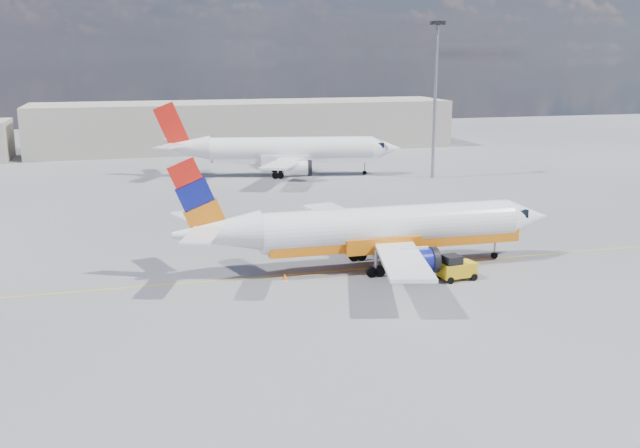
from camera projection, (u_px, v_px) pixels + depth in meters
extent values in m
plane|color=#57575C|center=(347.00, 283.00, 50.54)|extent=(240.00, 240.00, 0.00)
cube|color=gold|center=(335.00, 271.00, 53.36)|extent=(70.00, 0.15, 0.01)
cube|color=#B7B09E|center=(245.00, 125.00, 121.31)|extent=(70.00, 14.00, 8.00)
cylinder|color=white|center=(389.00, 226.00, 53.71)|extent=(19.70, 3.10, 3.04)
cone|color=white|center=(527.00, 217.00, 56.62)|extent=(3.59, 3.05, 3.04)
cone|color=white|center=(217.00, 233.00, 50.40)|extent=(6.27, 2.91, 2.89)
cube|color=black|center=(513.00, 212.00, 56.19)|extent=(1.53, 2.06, 0.63)
cube|color=orange|center=(394.00, 239.00, 54.07)|extent=(19.70, 2.57, 1.07)
cube|color=white|center=(348.00, 219.00, 59.46)|extent=(5.35, 11.11, 0.72)
cube|color=white|center=(403.00, 260.00, 47.68)|extent=(5.41, 11.11, 0.72)
cylinder|color=navy|center=(377.00, 234.00, 58.00)|extent=(3.23, 1.71, 1.70)
cylinder|color=navy|center=(414.00, 261.00, 50.43)|extent=(3.23, 1.71, 1.70)
cylinder|color=black|center=(393.00, 233.00, 58.35)|extent=(0.45, 1.88, 1.88)
cylinder|color=black|center=(433.00, 260.00, 50.78)|extent=(0.45, 1.88, 1.88)
cube|color=orange|center=(196.00, 196.00, 49.43)|extent=(4.20, 0.28, 5.59)
cube|color=white|center=(194.00, 217.00, 52.62)|extent=(3.24, 4.86, 0.16)
cube|color=white|center=(201.00, 236.00, 47.24)|extent=(3.27, 4.87, 0.16)
cylinder|color=gray|center=(495.00, 245.00, 56.44)|extent=(0.16, 0.16, 1.88)
cylinder|color=black|center=(494.00, 255.00, 56.64)|extent=(0.50, 0.22, 0.50)
cylinder|color=black|center=(357.00, 256.00, 55.94)|extent=(0.81, 0.34, 0.81)
cylinder|color=black|center=(376.00, 272.00, 51.90)|extent=(0.81, 0.34, 0.81)
cylinder|color=white|center=(292.00, 149.00, 94.49)|extent=(21.76, 7.15, 3.32)
cone|color=white|center=(387.00, 148.00, 95.50)|extent=(4.45, 3.98, 3.32)
cone|color=white|center=(184.00, 148.00, 93.28)|extent=(7.30, 4.34, 3.16)
cube|color=black|center=(377.00, 145.00, 95.26)|extent=(2.04, 2.51, 0.68)
cube|color=white|center=(296.00, 158.00, 94.79)|extent=(21.65, 6.57, 1.17)
cube|color=white|center=(280.00, 149.00, 101.21)|extent=(3.86, 11.91, 0.79)
cube|color=white|center=(283.00, 164.00, 87.94)|extent=(7.69, 11.98, 0.79)
cylinder|color=white|center=(294.00, 158.00, 99.21)|extent=(3.80, 2.46, 1.86)
cylinder|color=white|center=(297.00, 168.00, 90.68)|extent=(3.80, 2.46, 1.86)
cylinder|color=black|center=(305.00, 158.00, 99.34)|extent=(0.85, 2.11, 2.05)
cylinder|color=black|center=(310.00, 168.00, 90.81)|extent=(0.85, 2.11, 2.05)
cube|color=red|center=(171.00, 125.00, 92.47)|extent=(4.57, 1.12, 6.10)
cube|color=white|center=(175.00, 140.00, 96.05)|extent=(2.78, 5.13, 0.18)
cube|color=white|center=(169.00, 146.00, 89.99)|extent=(4.22, 5.32, 0.18)
cylinder|color=gray|center=(365.00, 166.00, 95.80)|extent=(0.20, 0.20, 2.05)
cylinder|color=black|center=(365.00, 173.00, 96.02)|extent=(0.58, 0.33, 0.55)
cylinder|color=black|center=(277.00, 170.00, 97.33)|extent=(0.93, 0.52, 0.88)
cylinder|color=black|center=(278.00, 175.00, 92.78)|extent=(0.93, 0.52, 0.88)
cylinder|color=black|center=(440.00, 275.00, 51.60)|extent=(0.52, 0.27, 0.50)
cylinder|color=black|center=(450.00, 281.00, 50.35)|extent=(0.52, 0.27, 0.50)
cylinder|color=black|center=(463.00, 272.00, 52.38)|extent=(0.52, 0.27, 0.50)
cylinder|color=black|center=(474.00, 277.00, 51.12)|extent=(0.52, 0.27, 0.50)
cube|color=gold|center=(457.00, 269.00, 51.25)|extent=(2.78, 1.76, 1.00)
cube|color=black|center=(452.00, 259.00, 50.87)|extent=(1.36, 1.36, 0.60)
cube|color=white|center=(285.00, 280.00, 51.13)|extent=(0.40, 0.40, 0.04)
cone|color=#F65E09|center=(285.00, 277.00, 51.07)|extent=(0.34, 0.34, 0.51)
cylinder|color=gray|center=(435.00, 104.00, 91.19)|extent=(0.43, 0.43, 19.34)
cube|color=black|center=(438.00, 23.00, 88.88)|extent=(1.45, 1.45, 0.48)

